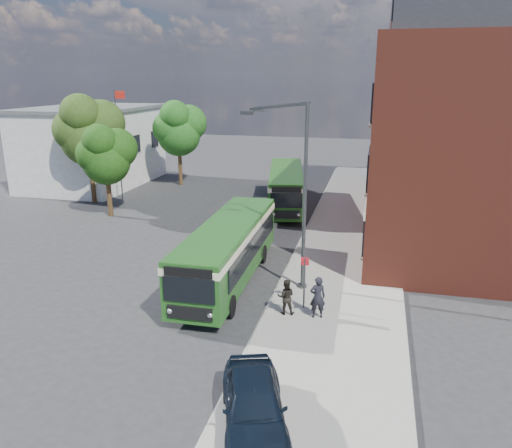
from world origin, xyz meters
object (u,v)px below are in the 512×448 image
(bus_front, at_px, (228,247))
(parked_car, at_px, (254,404))
(bus_rear, at_px, (286,185))
(street_lamp, at_px, (297,194))

(bus_front, bearing_deg, parked_car, -69.54)
(bus_front, distance_m, parked_car, 11.45)
(bus_rear, bearing_deg, bus_front, -90.57)
(bus_front, height_order, parked_car, bus_front)
(bus_front, relative_size, parked_car, 2.56)
(parked_car, bearing_deg, bus_front, 92.30)
(bus_front, bearing_deg, bus_rear, 89.43)
(street_lamp, relative_size, bus_rear, 0.77)
(parked_car, bearing_deg, street_lamp, 74.62)
(bus_rear, height_order, parked_car, bus_rear)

